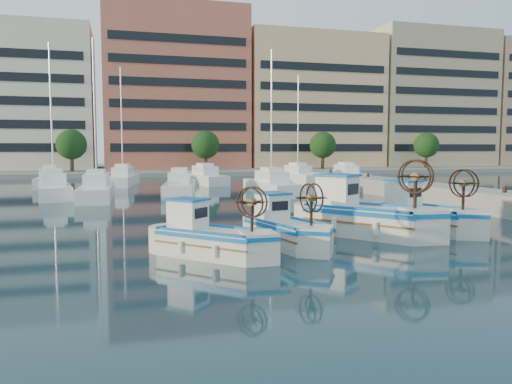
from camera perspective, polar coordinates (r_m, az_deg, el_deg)
name	(u,v)px	position (r m, az deg, el deg)	size (l,w,h in m)	color
ground	(335,246)	(19.20, 8.97, -6.07)	(300.00, 300.00, 0.00)	#1B3948
quay	(479,200)	(32.78, 24.17, -0.81)	(3.00, 60.00, 1.20)	gray
waterfront	(225,104)	(84.28, -3.59, 10.05)	(180.00, 40.00, 25.60)	gray
yacht_marina	(175,184)	(45.20, -9.23, 0.95)	(38.85, 22.65, 11.50)	white
fishing_boat_a	(209,237)	(17.08, -5.34, -5.10)	(3.77, 3.80, 2.46)	silver
fishing_boat_b	(285,228)	(18.82, 3.31, -4.12)	(2.48, 4.10, 2.48)	silver
fishing_boat_c	(363,214)	(21.48, 12.08, -2.53)	(4.68, 5.23, 3.24)	silver
fishing_boat_d	(422,214)	(23.38, 18.49, -2.36)	(3.25, 4.68, 2.82)	silver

